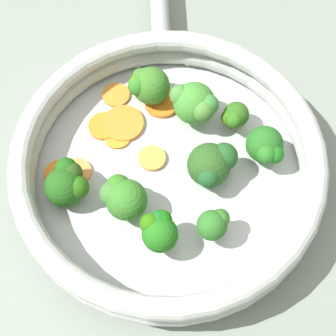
{
  "coord_description": "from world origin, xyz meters",
  "views": [
    {
      "loc": [
        0.02,
        0.26,
        0.58
      ],
      "look_at": [
        0.0,
        0.0,
        0.03
      ],
      "focal_mm": 60.0,
      "sensor_mm": 36.0,
      "label": 1
    }
  ],
  "objects_px": {
    "broccoli_floret_1": "(67,184)",
    "broccoli_floret_7": "(159,230)",
    "carrot_slice_4": "(222,157)",
    "broccoli_floret_4": "(195,104)",
    "carrot_slice_3": "(60,175)",
    "broccoli_floret_5": "(123,197)",
    "broccoli_floret_0": "(235,116)",
    "broccoli_floret_2": "(266,146)",
    "carrot_slice_6": "(117,137)",
    "carrot_slice_7": "(152,158)",
    "carrot_slice_5": "(104,126)",
    "skillet": "(168,177)",
    "carrot_slice_0": "(163,103)",
    "carrot_slice_8": "(77,172)",
    "broccoli_floret_3": "(215,223)",
    "carrot_slice_1": "(123,124)",
    "broccoli_floret_6": "(148,85)",
    "broccoli_floret_8": "(212,165)",
    "carrot_slice_2": "(116,95)"
  },
  "relations": [
    {
      "from": "skillet",
      "to": "broccoli_floret_8",
      "type": "bearing_deg",
      "value": 172.56
    },
    {
      "from": "carrot_slice_5",
      "to": "carrot_slice_6",
      "type": "distance_m",
      "value": 0.02
    },
    {
      "from": "broccoli_floret_0",
      "to": "broccoli_floret_2",
      "type": "relative_size",
      "value": 0.81
    },
    {
      "from": "carrot_slice_2",
      "to": "carrot_slice_8",
      "type": "height_order",
      "value": "carrot_slice_8"
    },
    {
      "from": "carrot_slice_3",
      "to": "carrot_slice_5",
      "type": "xyz_separation_m",
      "value": [
        -0.05,
        -0.06,
        0.0
      ]
    },
    {
      "from": "broccoli_floret_2",
      "to": "broccoli_floret_3",
      "type": "height_order",
      "value": "same"
    },
    {
      "from": "carrot_slice_1",
      "to": "carrot_slice_0",
      "type": "bearing_deg",
      "value": -153.23
    },
    {
      "from": "broccoli_floret_2",
      "to": "broccoli_floret_0",
      "type": "bearing_deg",
      "value": -57.13
    },
    {
      "from": "broccoli_floret_6",
      "to": "carrot_slice_7",
      "type": "bearing_deg",
      "value": 89.11
    },
    {
      "from": "broccoli_floret_1",
      "to": "broccoli_floret_7",
      "type": "xyz_separation_m",
      "value": [
        -0.09,
        0.06,
        0.01
      ]
    },
    {
      "from": "carrot_slice_7",
      "to": "broccoli_floret_2",
      "type": "distance_m",
      "value": 0.12
    },
    {
      "from": "skillet",
      "to": "carrot_slice_3",
      "type": "distance_m",
      "value": 0.12
    },
    {
      "from": "broccoli_floret_6",
      "to": "carrot_slice_2",
      "type": "bearing_deg",
      "value": -9.18
    },
    {
      "from": "carrot_slice_1",
      "to": "carrot_slice_5",
      "type": "bearing_deg",
      "value": 4.36
    },
    {
      "from": "broccoli_floret_1",
      "to": "broccoli_floret_7",
      "type": "distance_m",
      "value": 0.11
    },
    {
      "from": "broccoli_floret_7",
      "to": "carrot_slice_1",
      "type": "bearing_deg",
      "value": -77.75
    },
    {
      "from": "carrot_slice_1",
      "to": "carrot_slice_5",
      "type": "xyz_separation_m",
      "value": [
        0.02,
        0.0,
        -0.0
      ]
    },
    {
      "from": "skillet",
      "to": "carrot_slice_4",
      "type": "bearing_deg",
      "value": -166.45
    },
    {
      "from": "broccoli_floret_0",
      "to": "broccoli_floret_1",
      "type": "height_order",
      "value": "broccoli_floret_1"
    },
    {
      "from": "broccoli_floret_0",
      "to": "broccoli_floret_6",
      "type": "xyz_separation_m",
      "value": [
        0.09,
        -0.05,
        0.0
      ]
    },
    {
      "from": "carrot_slice_0",
      "to": "broccoli_floret_1",
      "type": "distance_m",
      "value": 0.15
    },
    {
      "from": "broccoli_floret_3",
      "to": "carrot_slice_3",
      "type": "bearing_deg",
      "value": -26.7
    },
    {
      "from": "carrot_slice_4",
      "to": "broccoli_floret_6",
      "type": "relative_size",
      "value": 0.6
    },
    {
      "from": "broccoli_floret_4",
      "to": "broccoli_floret_7",
      "type": "bearing_deg",
      "value": 70.69
    },
    {
      "from": "carrot_slice_5",
      "to": "carrot_slice_4",
      "type": "bearing_deg",
      "value": 158.84
    },
    {
      "from": "carrot_slice_0",
      "to": "carrot_slice_8",
      "type": "bearing_deg",
      "value": 38.85
    },
    {
      "from": "carrot_slice_1",
      "to": "broccoli_floret_1",
      "type": "relative_size",
      "value": 0.99
    },
    {
      "from": "carrot_slice_4",
      "to": "broccoli_floret_4",
      "type": "bearing_deg",
      "value": -64.22
    },
    {
      "from": "skillet",
      "to": "broccoli_floret_8",
      "type": "distance_m",
      "value": 0.06
    },
    {
      "from": "broccoli_floret_4",
      "to": "broccoli_floret_5",
      "type": "distance_m",
      "value": 0.13
    },
    {
      "from": "carrot_slice_4",
      "to": "broccoli_floret_5",
      "type": "distance_m",
      "value": 0.12
    },
    {
      "from": "carrot_slice_2",
      "to": "carrot_slice_4",
      "type": "height_order",
      "value": "carrot_slice_4"
    },
    {
      "from": "carrot_slice_4",
      "to": "broccoli_floret_2",
      "type": "xyz_separation_m",
      "value": [
        -0.04,
        0.0,
        0.02
      ]
    },
    {
      "from": "carrot_slice_2",
      "to": "carrot_slice_7",
      "type": "height_order",
      "value": "carrot_slice_7"
    },
    {
      "from": "carrot_slice_7",
      "to": "carrot_slice_8",
      "type": "relative_size",
      "value": 0.97
    },
    {
      "from": "skillet",
      "to": "carrot_slice_2",
      "type": "height_order",
      "value": "carrot_slice_2"
    },
    {
      "from": "skillet",
      "to": "broccoli_floret_4",
      "type": "relative_size",
      "value": 5.74
    },
    {
      "from": "carrot_slice_8",
      "to": "broccoli_floret_8",
      "type": "height_order",
      "value": "broccoli_floret_8"
    },
    {
      "from": "carrot_slice_0",
      "to": "carrot_slice_3",
      "type": "bearing_deg",
      "value": 34.83
    },
    {
      "from": "carrot_slice_8",
      "to": "broccoli_floret_4",
      "type": "bearing_deg",
      "value": -156.41
    },
    {
      "from": "carrot_slice_3",
      "to": "broccoli_floret_3",
      "type": "xyz_separation_m",
      "value": [
        -0.16,
        0.08,
        0.03
      ]
    },
    {
      "from": "carrot_slice_7",
      "to": "broccoli_floret_6",
      "type": "relative_size",
      "value": 0.64
    },
    {
      "from": "skillet",
      "to": "broccoli_floret_1",
      "type": "height_order",
      "value": "broccoli_floret_1"
    },
    {
      "from": "carrot_slice_6",
      "to": "broccoli_floret_5",
      "type": "height_order",
      "value": "broccoli_floret_5"
    },
    {
      "from": "carrot_slice_7",
      "to": "broccoli_floret_7",
      "type": "height_order",
      "value": "broccoli_floret_7"
    },
    {
      "from": "carrot_slice_2",
      "to": "carrot_slice_3",
      "type": "distance_m",
      "value": 0.12
    },
    {
      "from": "broccoli_floret_3",
      "to": "broccoli_floret_7",
      "type": "height_order",
      "value": "broccoli_floret_7"
    },
    {
      "from": "carrot_slice_3",
      "to": "broccoli_floret_5",
      "type": "height_order",
      "value": "broccoli_floret_5"
    },
    {
      "from": "skillet",
      "to": "carrot_slice_2",
      "type": "relative_size",
      "value": 9.54
    },
    {
      "from": "broccoli_floret_2",
      "to": "broccoli_floret_7",
      "type": "xyz_separation_m",
      "value": [
        0.12,
        0.09,
        0.01
      ]
    }
  ]
}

